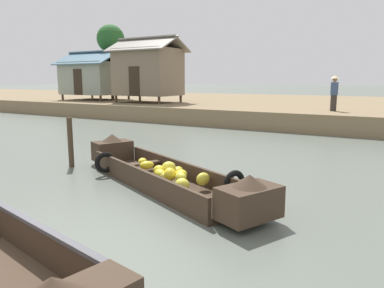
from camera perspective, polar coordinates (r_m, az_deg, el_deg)
name	(u,v)px	position (r m, az deg, el deg)	size (l,w,h in m)	color
ground_plane	(266,145)	(13.55, 11.33, -0.14)	(300.00, 300.00, 0.00)	#596056
riverbank_strip	(333,108)	(26.53, 21.00, 5.19)	(160.00, 20.00, 0.87)	#7F6B4C
banana_boat	(163,174)	(8.10, -4.52, -4.69)	(5.91, 3.39, 0.84)	#3D2D21
stilt_house_left	(95,77)	(28.43, -14.78, 9.96)	(4.88, 3.85, 3.54)	#4C3826
stilt_house_mid_left	(148,71)	(24.29, -6.82, 11.15)	(4.49, 3.34, 4.15)	#4C3826
palm_tree_near	(111,40)	(29.05, -12.50, 15.53)	(2.05, 2.05, 5.50)	brown
vendor_person	(334,91)	(18.60, 21.19, 7.63)	(0.44, 0.44, 1.66)	#332D28
mooring_post	(70,142)	(10.38, -18.33, 0.24)	(0.14, 0.14, 1.34)	#423323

